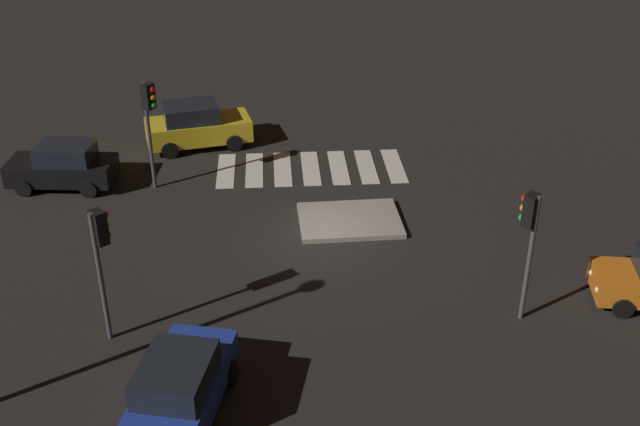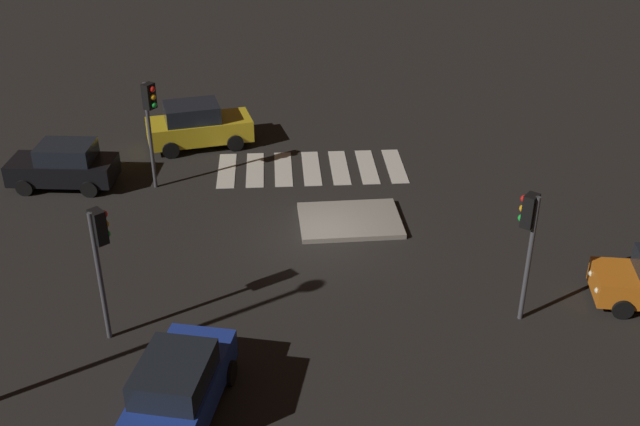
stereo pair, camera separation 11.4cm
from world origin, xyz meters
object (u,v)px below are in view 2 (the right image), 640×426
Objects in this scene: traffic_light_north at (100,243)px; car_black at (64,166)px; traffic_light_west at (529,227)px; car_blue at (179,387)px; traffic_light_east at (150,110)px; car_yellow at (198,125)px; traffic_island at (350,220)px.

car_black is at bearing 70.93° from traffic_light_north.
car_black is 10.44m from traffic_light_north.
traffic_light_north is (11.65, 0.14, 0.00)m from traffic_light_west.
traffic_light_west is at bearing 154.12° from car_black.
car_blue is at bearing 61.78° from traffic_light_west.
traffic_light_west is 14.65m from traffic_light_east.
traffic_light_north is at bearing 42.18° from traffic_light_west.
car_blue is 4.56m from traffic_light_north.
traffic_light_north is at bearing -108.38° from car_yellow.
traffic_light_east reaches higher than car_blue.
car_blue reaches higher than car_black.
car_blue is 0.94× the size of car_yellow.
traffic_light_west reaches higher than car_black.
traffic_island is 8.46m from traffic_light_east.
traffic_light_east is at bearing 22.60° from car_blue.
traffic_light_west is at bearing -64.04° from car_yellow.
traffic_light_north is 9.22m from traffic_light_east.
traffic_light_east is at bearing 50.26° from traffic_light_north.
traffic_island is at bearing 0.57° from traffic_light_north.
traffic_light_north is (2.22, -3.35, 2.15)m from car_blue.
traffic_light_west is 1.00× the size of traffic_light_north.
car_black is 4.32m from traffic_light_east.
traffic_light_north reaches higher than traffic_island.
traffic_light_west is (-4.33, 5.87, 2.96)m from traffic_island.
car_black is at bearing -156.15° from car_yellow.
traffic_light_west is at bearing 126.39° from traffic_island.
traffic_island is 0.83× the size of car_blue.
traffic_light_east is (7.17, -3.21, 3.14)m from traffic_island.
car_yellow reaches higher than traffic_island.
traffic_light_east is at bearing -24.08° from traffic_island.
traffic_light_east reaches higher than car_yellow.
traffic_light_east reaches higher than traffic_light_north.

